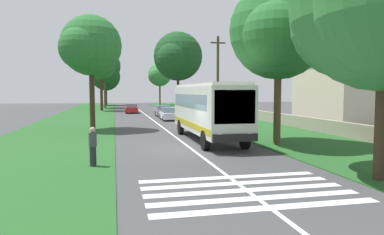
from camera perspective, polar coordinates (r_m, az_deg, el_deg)
The scene contains 21 objects.
ground at distance 19.99m, azimuth -0.06°, elevation -5.10°, with size 160.00×160.00×0.00m, color #424244.
grass_verge_left at distance 34.66m, azimuth -18.95°, elevation -1.31°, with size 120.00×8.00×0.04m, color #235623.
grass_verge_right at distance 36.59m, azimuth 7.49°, elevation -0.83°, with size 120.00×8.00×0.04m, color #235623.
centre_line at distance 34.68m, azimuth -5.36°, elevation -1.12°, with size 110.00×0.16×0.01m, color silver.
coach_bus at distance 23.47m, azimuth 2.47°, elevation 1.56°, with size 11.16×2.62×3.73m.
zebra_crossing at distance 12.04m, azimuth 8.75°, elevation -11.46°, with size 4.05×6.80×0.01m.
trailing_car_0 at distance 39.84m, azimuth -3.69°, elevation 0.54°, with size 4.30×1.78×1.43m.
trailing_car_1 at distance 45.47m, azimuth -4.63°, elevation 1.00°, with size 4.30×1.78×1.43m.
trailing_car_2 at distance 53.34m, azimuth -9.74°, elevation 1.44°, with size 4.30×1.78×1.43m.
roadside_tree_left_0 at distance 31.13m, azimuth -16.20°, elevation 10.82°, with size 5.90×5.03×9.52m.
roadside_tree_left_1 at distance 69.91m, azimuth -14.00°, elevation 7.87°, with size 7.21×6.03×10.94m.
roadside_tree_left_2 at distance 82.27m, azimuth -13.78°, elevation 6.27°, with size 7.80×6.29×9.59m.
roadside_tree_left_3 at distance 60.35m, azimuth -14.56°, elevation 8.06°, with size 5.60×4.75×9.86m.
roadside_tree_right_0 at distance 82.38m, azimuth -5.33°, elevation 6.74°, with size 6.82×5.46×9.63m.
roadside_tree_right_1 at distance 14.67m, azimuth 28.13°, elevation 16.17°, with size 8.63×6.95×10.00m.
roadside_tree_right_2 at distance 22.58m, azimuth 13.27°, elevation 13.04°, with size 7.16×5.93×9.84m.
roadside_tree_right_3 at distance 53.57m, azimuth -2.47°, elevation 9.61°, with size 8.44×7.27×12.01m.
utility_pole at distance 33.11m, azimuth 4.16°, elevation 6.08°, with size 0.24×1.40×8.24m.
roadside_wall at distance 42.42m, azimuth 9.52°, elevation 0.58°, with size 70.00×0.40×1.04m, color #9E937F.
roadside_building at distance 39.15m, azimuth 23.18°, elevation 4.56°, with size 9.76×7.05×7.23m.
pedestrian at distance 15.80m, azimuth -15.65°, elevation -4.44°, with size 0.34×0.34×1.69m.
Camera 1 is at (-19.27, 4.21, 3.26)m, focal length 33.20 mm.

